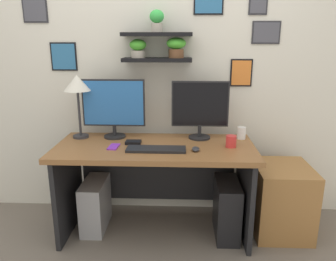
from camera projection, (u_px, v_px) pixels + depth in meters
ground_plane at (156, 230)px, 2.74m from camera, size 8.00×8.00×0.00m
back_wall_assembly at (158, 62)px, 2.79m from camera, size 4.40×0.24×2.70m
desk at (156, 168)px, 2.64m from camera, size 1.55×0.68×0.75m
monitor_left at (114, 106)px, 2.69m from camera, size 0.52×0.18×0.48m
monitor_right at (200, 108)px, 2.66m from camera, size 0.46×0.18×0.47m
keyboard at (156, 149)px, 2.42m from camera, size 0.44×0.14×0.02m
computer_mouse at (196, 149)px, 2.41m from camera, size 0.06×0.09×0.03m
desk_lamp at (77, 87)px, 2.63m from camera, size 0.22×0.22×0.52m
cell_phone at (114, 147)px, 2.49m from camera, size 0.08×0.14×0.01m
coffee_mug at (231, 141)px, 2.49m from camera, size 0.08×0.08×0.09m
pen_cup at (241, 133)px, 2.69m from camera, size 0.07×0.07×0.10m
scissors_tray at (133, 142)px, 2.57m from camera, size 0.12×0.08×0.02m
drawer_cabinet at (281, 199)px, 2.67m from camera, size 0.44×0.50×0.57m
computer_tower_left at (95, 205)px, 2.74m from camera, size 0.18×0.40×0.42m
computer_tower_right at (227, 209)px, 2.63m from camera, size 0.18×0.40×0.46m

